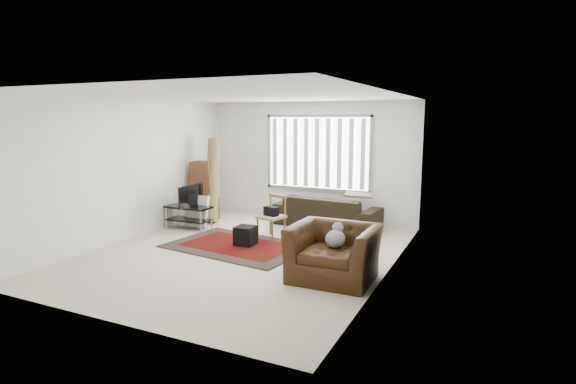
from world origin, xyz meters
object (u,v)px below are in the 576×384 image
object	(u,v)px
moving_boxes	(204,193)
tv_stand	(189,212)
side_chair	(272,215)
sofa	(327,207)
armchair	(334,249)

from	to	relation	value
moving_boxes	tv_stand	bearing A→B (deg)	-76.63
tv_stand	side_chair	bearing A→B (deg)	3.60
sofa	side_chair	bearing A→B (deg)	68.58
side_chair	moving_boxes	bearing A→B (deg)	175.09
side_chair	sofa	bearing A→B (deg)	77.53
moving_boxes	side_chair	size ratio (longest dim) A/B	1.62
tv_stand	sofa	world-z (taller)	sofa
sofa	armchair	world-z (taller)	armchair
tv_stand	moving_boxes	bearing A→B (deg)	103.37
moving_boxes	sofa	bearing A→B (deg)	12.64
tv_stand	sofa	bearing A→B (deg)	29.48
moving_boxes	side_chair	xyz separation A→B (m)	(2.12, -0.72, -0.17)
tv_stand	sofa	size ratio (longest dim) A/B	0.43
sofa	side_chair	distance (m)	1.49
side_chair	armchair	xyz separation A→B (m)	(1.87, -1.67, -0.01)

